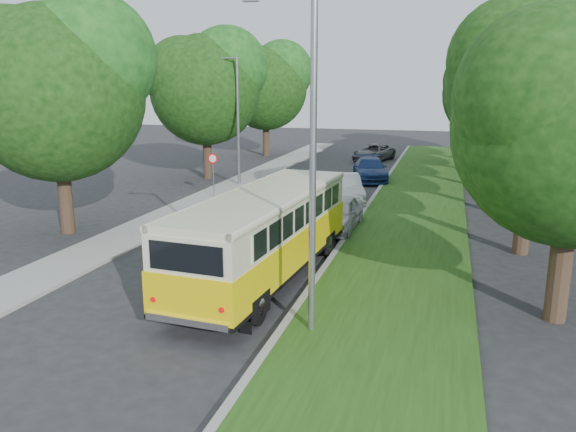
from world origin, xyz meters
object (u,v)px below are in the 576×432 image
(vintage_bus, at_px, (265,236))
(car_blue, at_px, (370,169))
(lamppost_near, at_px, (309,155))
(lamppost_far, at_px, (236,116))
(car_grey, at_px, (374,152))
(car_silver, at_px, (338,213))
(car_white, at_px, (345,188))

(vintage_bus, bearing_deg, car_blue, 92.68)
(lamppost_near, distance_m, lamppost_far, 20.53)
(car_blue, height_order, car_grey, car_blue)
(lamppost_far, xyz_separation_m, car_blue, (7.31, 4.05, -3.41))
(car_blue, bearing_deg, lamppost_near, -98.17)
(car_silver, xyz_separation_m, car_blue, (-0.39, 12.58, -0.00))
(car_blue, bearing_deg, car_white, -105.15)
(car_white, height_order, car_blue, car_white)
(car_silver, xyz_separation_m, car_white, (-0.74, 5.69, 0.00))
(lamppost_far, distance_m, car_blue, 9.03)
(car_grey, bearing_deg, lamppost_far, -98.89)
(lamppost_near, bearing_deg, vintage_bus, 123.16)
(car_white, xyz_separation_m, car_grey, (-0.67, 16.30, -0.07))
(lamppost_near, xyz_separation_m, vintage_bus, (-2.16, 3.30, -2.95))
(car_white, height_order, car_grey, car_white)
(lamppost_near, xyz_separation_m, car_blue, (-1.59, 22.55, -3.66))
(car_silver, bearing_deg, vintage_bus, -96.89)
(lamppost_far, bearing_deg, car_blue, 28.99)
(vintage_bus, relative_size, car_silver, 2.29)
(vintage_bus, xyz_separation_m, car_grey, (-0.46, 28.66, -0.77))
(lamppost_near, relative_size, vintage_bus, 0.84)
(car_silver, height_order, car_grey, car_silver)
(vintage_bus, xyz_separation_m, car_silver, (0.95, 6.67, -0.71))
(lamppost_near, xyz_separation_m, car_white, (-1.95, 15.66, -3.66))
(lamppost_near, relative_size, car_silver, 1.92)
(lamppost_far, relative_size, car_grey, 1.62)
(vintage_bus, distance_m, car_silver, 6.78)
(lamppost_near, height_order, vintage_bus, lamppost_near)
(lamppost_far, relative_size, vintage_bus, 0.79)
(lamppost_far, height_order, car_silver, lamppost_far)
(lamppost_far, distance_m, vintage_bus, 16.85)
(lamppost_far, bearing_deg, car_silver, -47.92)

